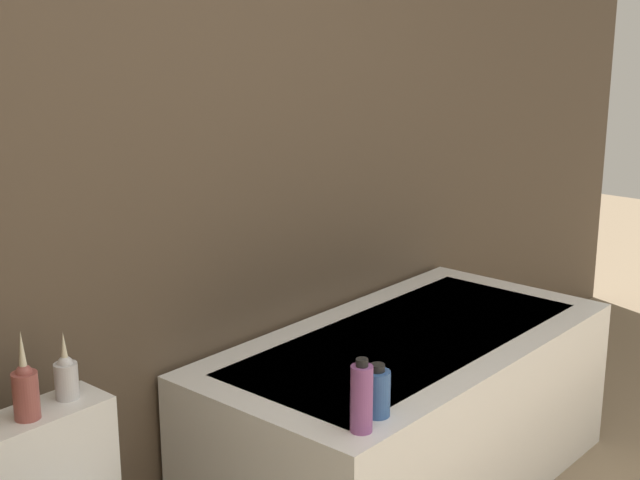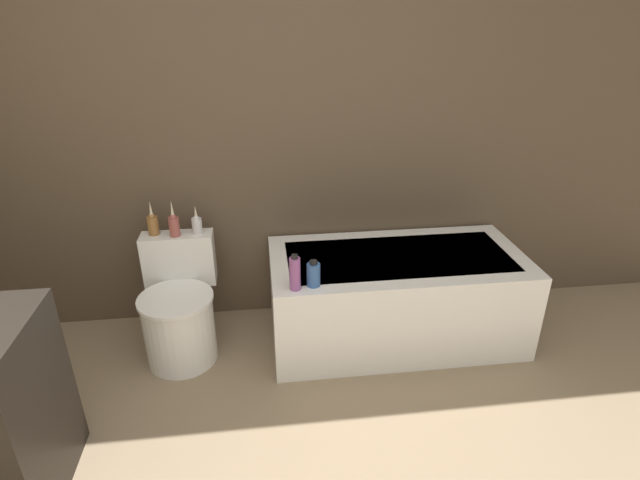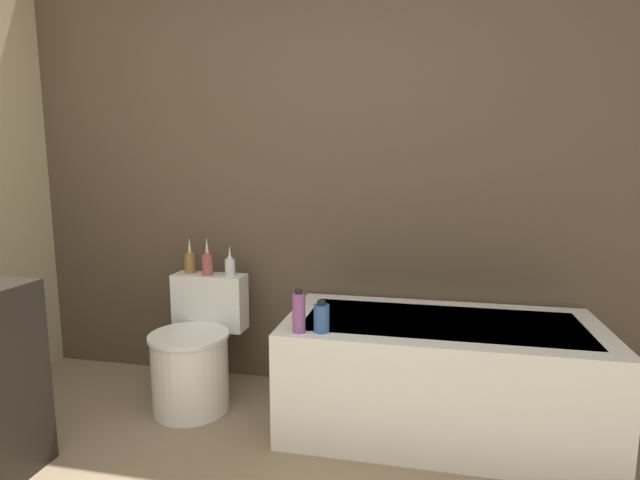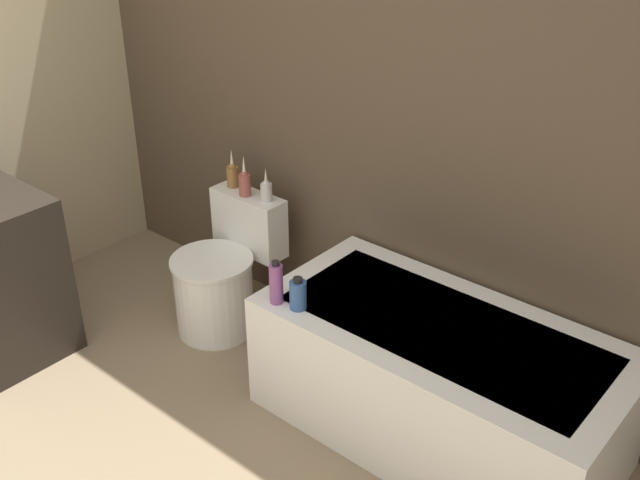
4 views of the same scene
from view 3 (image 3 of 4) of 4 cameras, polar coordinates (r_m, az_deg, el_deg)
The scene contains 8 objects.
wall_back_tiled at distance 2.92m, azimuth -1.91°, elevation 8.46°, with size 6.40×0.06×2.60m.
bathtub at distance 2.62m, azimuth 13.47°, elevation -14.71°, with size 1.51×0.75×0.56m.
toilet at distance 2.87m, azimuth -14.10°, elevation -12.61°, with size 0.42×0.56×0.68m.
vase_gold at distance 2.99m, azimuth -14.64°, elevation -2.32°, with size 0.06×0.06×0.21m.
vase_silver at distance 2.91m, azimuth -12.74°, elevation -2.51°, with size 0.06×0.06×0.22m.
vase_bronze at distance 2.88m, azimuth -10.25°, elevation -2.82°, with size 0.06×0.06×0.17m.
shampoo_bottle_tall at distance 2.28m, azimuth -2.43°, elevation -8.26°, with size 0.06×0.06×0.20m.
shampoo_bottle_short at distance 2.29m, azimuth 0.18°, elevation -8.87°, with size 0.07×0.07×0.15m.
Camera 3 is at (0.71, -0.77, 1.32)m, focal length 28.00 mm.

